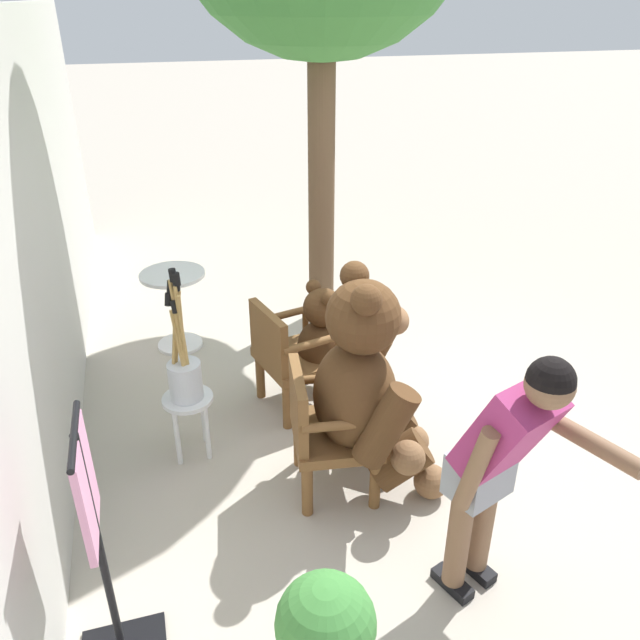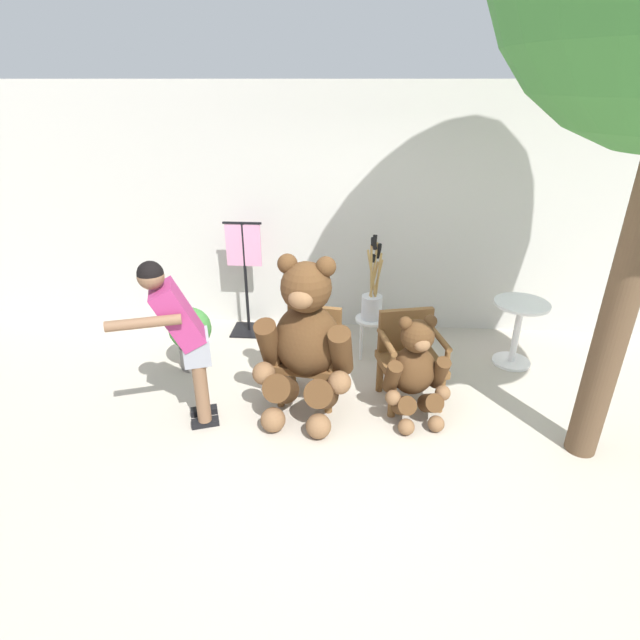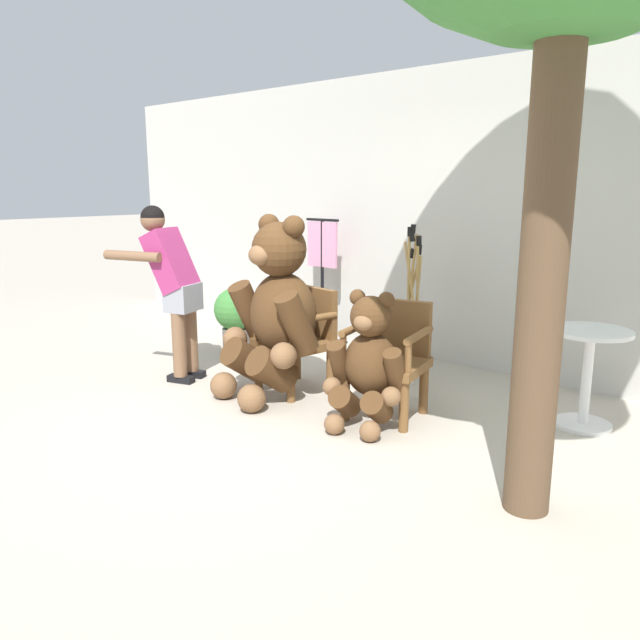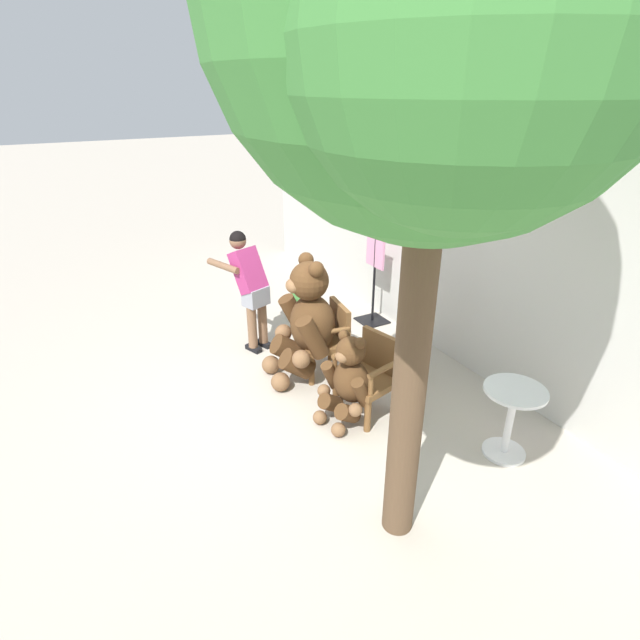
{
  "view_description": "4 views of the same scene",
  "coord_description": "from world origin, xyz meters",
  "px_view_note": "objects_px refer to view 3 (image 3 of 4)",
  "views": [
    {
      "loc": [
        -3.44,
        1.68,
        2.83
      ],
      "look_at": [
        0.27,
        0.58,
        0.82
      ],
      "focal_mm": 35.0,
      "sensor_mm": 36.0,
      "label": 1
    },
    {
      "loc": [
        -0.06,
        -3.35,
        2.79
      ],
      "look_at": [
        -0.36,
        0.49,
        0.93
      ],
      "focal_mm": 28.0,
      "sensor_mm": 36.0,
      "label": 2
    },
    {
      "loc": [
        3.09,
        -2.93,
        1.71
      ],
      "look_at": [
        0.04,
        0.46,
        0.72
      ],
      "focal_mm": 35.0,
      "sensor_mm": 36.0,
      "label": 3
    },
    {
      "loc": [
        4.09,
        -1.83,
        3.19
      ],
      "look_at": [
        -0.07,
        0.45,
        0.92
      ],
      "focal_mm": 28.0,
      "sensor_mm": 36.0,
      "label": 4
    }
  ],
  "objects_px": {
    "wooden_chair_left": "(300,336)",
    "round_side_table": "(588,367)",
    "person_visitor": "(172,278)",
    "brush_bucket": "(411,307)",
    "clothing_display_stand": "(322,279)",
    "wooden_chair_right": "(389,355)",
    "white_stool": "(410,342)",
    "teddy_bear_small": "(368,361)",
    "teddy_bear_large": "(275,309)",
    "potted_plant": "(235,315)"
  },
  "relations": [
    {
      "from": "teddy_bear_small",
      "to": "white_stool",
      "type": "xyz_separation_m",
      "value": [
        -0.37,
        1.08,
        -0.13
      ]
    },
    {
      "from": "teddy_bear_small",
      "to": "round_side_table",
      "type": "bearing_deg",
      "value": 41.46
    },
    {
      "from": "clothing_display_stand",
      "to": "wooden_chair_right",
      "type": "bearing_deg",
      "value": -35.19
    },
    {
      "from": "wooden_chair_left",
      "to": "potted_plant",
      "type": "bearing_deg",
      "value": 163.03
    },
    {
      "from": "white_stool",
      "to": "clothing_display_stand",
      "type": "xyz_separation_m",
      "value": [
        -1.47,
        0.49,
        0.36
      ]
    },
    {
      "from": "teddy_bear_small",
      "to": "potted_plant",
      "type": "xyz_separation_m",
      "value": [
        -2.25,
        0.69,
        -0.09
      ]
    },
    {
      "from": "white_stool",
      "to": "round_side_table",
      "type": "relative_size",
      "value": 0.64
    },
    {
      "from": "person_visitor",
      "to": "brush_bucket",
      "type": "xyz_separation_m",
      "value": [
        1.61,
        1.33,
        -0.24
      ]
    },
    {
      "from": "round_side_table",
      "to": "brush_bucket",
      "type": "bearing_deg",
      "value": 178.12
    },
    {
      "from": "white_stool",
      "to": "round_side_table",
      "type": "bearing_deg",
      "value": -1.82
    },
    {
      "from": "wooden_chair_right",
      "to": "person_visitor",
      "type": "xyz_separation_m",
      "value": [
        -1.95,
        -0.54,
        0.45
      ]
    },
    {
      "from": "teddy_bear_large",
      "to": "wooden_chair_right",
      "type": "bearing_deg",
      "value": 15.26
    },
    {
      "from": "wooden_chair_right",
      "to": "teddy_bear_small",
      "type": "bearing_deg",
      "value": -84.74
    },
    {
      "from": "teddy_bear_large",
      "to": "potted_plant",
      "type": "distance_m",
      "value": 1.47
    },
    {
      "from": "wooden_chair_left",
      "to": "clothing_display_stand",
      "type": "relative_size",
      "value": 0.63
    },
    {
      "from": "wooden_chair_right",
      "to": "teddy_bear_small",
      "type": "distance_m",
      "value": 0.29
    },
    {
      "from": "round_side_table",
      "to": "potted_plant",
      "type": "relative_size",
      "value": 1.06
    },
    {
      "from": "teddy_bear_large",
      "to": "teddy_bear_small",
      "type": "relative_size",
      "value": 1.5
    },
    {
      "from": "teddy_bear_large",
      "to": "round_side_table",
      "type": "relative_size",
      "value": 2.06
    },
    {
      "from": "wooden_chair_left",
      "to": "brush_bucket",
      "type": "height_order",
      "value": "brush_bucket"
    },
    {
      "from": "wooden_chair_right",
      "to": "brush_bucket",
      "type": "distance_m",
      "value": 0.89
    },
    {
      "from": "wooden_chair_right",
      "to": "white_stool",
      "type": "relative_size",
      "value": 1.87
    },
    {
      "from": "teddy_bear_large",
      "to": "potted_plant",
      "type": "xyz_separation_m",
      "value": [
        -1.28,
        0.66,
        -0.33
      ]
    },
    {
      "from": "brush_bucket",
      "to": "clothing_display_stand",
      "type": "height_order",
      "value": "brush_bucket"
    },
    {
      "from": "wooden_chair_left",
      "to": "person_visitor",
      "type": "height_order",
      "value": "person_visitor"
    },
    {
      "from": "clothing_display_stand",
      "to": "wooden_chair_left",
      "type": "bearing_deg",
      "value": -55.28
    },
    {
      "from": "person_visitor",
      "to": "potted_plant",
      "type": "relative_size",
      "value": 2.26
    },
    {
      "from": "wooden_chair_right",
      "to": "person_visitor",
      "type": "distance_m",
      "value": 2.08
    },
    {
      "from": "white_stool",
      "to": "clothing_display_stand",
      "type": "relative_size",
      "value": 0.34
    },
    {
      "from": "brush_bucket",
      "to": "round_side_table",
      "type": "distance_m",
      "value": 1.56
    },
    {
      "from": "wooden_chair_left",
      "to": "round_side_table",
      "type": "height_order",
      "value": "wooden_chair_left"
    },
    {
      "from": "wooden_chair_left",
      "to": "white_stool",
      "type": "height_order",
      "value": "wooden_chair_left"
    },
    {
      "from": "teddy_bear_small",
      "to": "white_stool",
      "type": "relative_size",
      "value": 2.15
    },
    {
      "from": "wooden_chair_right",
      "to": "white_stool",
      "type": "distance_m",
      "value": 0.87
    },
    {
      "from": "wooden_chair_left",
      "to": "clothing_display_stand",
      "type": "height_order",
      "value": "clothing_display_stand"
    },
    {
      "from": "wooden_chair_right",
      "to": "person_visitor",
      "type": "relative_size",
      "value": 0.56
    },
    {
      "from": "teddy_bear_large",
      "to": "brush_bucket",
      "type": "distance_m",
      "value": 1.21
    },
    {
      "from": "person_visitor",
      "to": "potted_plant",
      "type": "xyz_separation_m",
      "value": [
        -0.28,
        0.94,
        -0.52
      ]
    },
    {
      "from": "teddy_bear_small",
      "to": "round_side_table",
      "type": "relative_size",
      "value": 1.37
    },
    {
      "from": "wooden_chair_left",
      "to": "round_side_table",
      "type": "distance_m",
      "value": 2.25
    },
    {
      "from": "teddy_bear_large",
      "to": "clothing_display_stand",
      "type": "relative_size",
      "value": 1.09
    },
    {
      "from": "person_visitor",
      "to": "potted_plant",
      "type": "height_order",
      "value": "person_visitor"
    },
    {
      "from": "round_side_table",
      "to": "clothing_display_stand",
      "type": "relative_size",
      "value": 0.53
    },
    {
      "from": "teddy_bear_small",
      "to": "person_visitor",
      "type": "relative_size",
      "value": 0.64
    },
    {
      "from": "teddy_bear_large",
      "to": "person_visitor",
      "type": "xyz_separation_m",
      "value": [
        -1.0,
        -0.28,
        0.19
      ]
    },
    {
      "from": "person_visitor",
      "to": "round_side_table",
      "type": "xyz_separation_m",
      "value": [
        3.15,
        1.28,
        -0.47
      ]
    },
    {
      "from": "teddy_bear_small",
      "to": "brush_bucket",
      "type": "height_order",
      "value": "brush_bucket"
    },
    {
      "from": "white_stool",
      "to": "potted_plant",
      "type": "distance_m",
      "value": 1.92
    },
    {
      "from": "wooden_chair_right",
      "to": "brush_bucket",
      "type": "bearing_deg",
      "value": 113.46
    },
    {
      "from": "teddy_bear_large",
      "to": "clothing_display_stand",
      "type": "distance_m",
      "value": 1.77
    }
  ]
}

